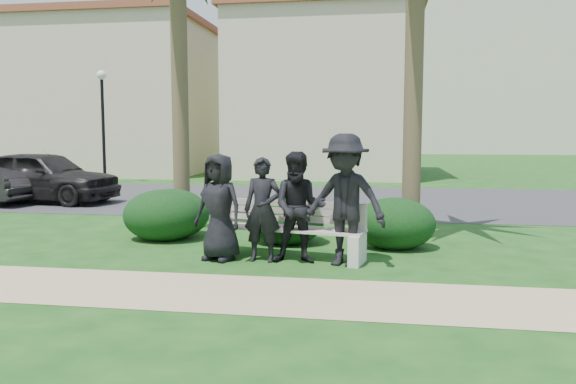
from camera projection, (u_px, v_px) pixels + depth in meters
name	position (u px, v px, depth m)	size (l,w,h in m)	color
ground	(282.00, 260.00, 8.42)	(160.00, 160.00, 0.00)	#154413
footpath	(256.00, 294.00, 6.65)	(30.00, 1.60, 0.01)	tan
asphalt_street	(329.00, 199.00, 16.27)	(160.00, 8.00, 0.01)	#2D2D30
stucco_bldg_left	(104.00, 98.00, 27.62)	(10.40, 8.40, 7.30)	beige
stucco_bldg_right	(327.00, 95.00, 25.87)	(8.40, 8.40, 7.30)	beige
hotel_tower	(502.00, 24.00, 58.82)	(26.00, 18.00, 37.30)	beige
street_lamp	(103.00, 106.00, 21.33)	(0.36, 0.36, 4.29)	black
park_bench	(286.00, 233.00, 8.56)	(2.49, 0.99, 0.84)	#B0A394
man_a	(219.00, 207.00, 8.38)	(0.78, 0.51, 1.60)	black
man_b	(263.00, 210.00, 8.30)	(0.57, 0.37, 1.55)	black
man_c	(299.00, 208.00, 8.19)	(0.80, 0.62, 1.64)	black
man_d	(345.00, 200.00, 8.01)	(1.23, 0.70, 1.90)	black
hedge_a	(172.00, 212.00, 10.31)	(1.41, 1.16, 0.92)	black
hedge_b	(163.00, 214.00, 10.04)	(1.43, 1.18, 0.93)	black
hedge_c	(286.00, 218.00, 9.70)	(1.33, 1.10, 0.87)	black
hedge_d	(288.00, 219.00, 9.96)	(1.16, 0.96, 0.76)	black
hedge_e	(395.00, 222.00, 9.29)	(1.34, 1.11, 0.87)	black
car_a	(43.00, 176.00, 15.51)	(1.70, 4.23, 1.44)	black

